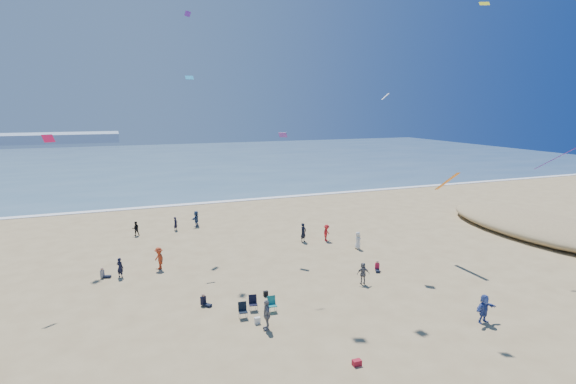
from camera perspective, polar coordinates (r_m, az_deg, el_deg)
name	(u,v)px	position (r m, az deg, el deg)	size (l,w,h in m)	color
ocean	(147,162)	(110.79, -17.52, 3.61)	(220.00, 100.00, 0.06)	#476B84
surf_line	(174,205)	(61.59, -14.32, -1.66)	(220.00, 1.20, 0.08)	white
standing_flyers	(260,268)	(34.81, -3.57, -9.62)	(26.28, 37.85, 1.86)	black
seated_group	(275,327)	(27.15, -1.61, -16.79)	(21.53, 27.14, 0.84)	white
chair_cluster	(256,306)	(29.51, -4.04, -14.27)	(2.65, 1.47, 1.00)	black
white_tote	(257,321)	(28.43, -3.92, -15.97)	(0.35, 0.20, 0.40)	white
black_backpack	(266,294)	(32.02, -2.85, -12.78)	(0.30, 0.22, 0.38)	black
cooler	(357,363)	(24.73, 8.73, -20.63)	(0.45, 0.30, 0.30)	#A41729
navy_bag	(363,265)	(37.78, 9.52, -9.18)	(0.28, 0.18, 0.34)	black
kites_aloft	(381,85)	(31.87, 11.76, 13.18)	(47.82, 42.00, 28.31)	pink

